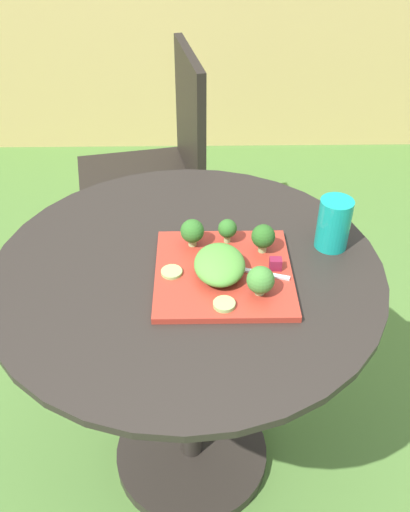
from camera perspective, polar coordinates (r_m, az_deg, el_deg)
name	(u,v)px	position (r m, az deg, el deg)	size (l,w,h in m)	color
ground_plane	(192,456)	(1.77, -1.35, -19.73)	(12.00, 12.00, 0.00)	#4C7533
bamboo_fence	(191,37)	(3.13, -1.41, 21.42)	(8.00, 0.08, 1.21)	tan
patio_table	(189,352)	(1.41, -1.62, -9.81)	(0.86, 0.86, 0.73)	#28231E
patio_chair	(162,157)	(2.08, -4.36, 10.03)	(0.52, 0.52, 0.90)	black
salad_plate	(223,273)	(1.19, 1.90, -1.75)	(0.29, 0.29, 0.01)	#AD3323
drinking_glass	(333,226)	(1.28, 12.96, 2.98)	(0.07, 0.07, 0.12)	#149989
fork	(246,270)	(1.18, 4.25, -1.46)	(0.15, 0.06, 0.00)	silver
lettuce_mound	(220,264)	(1.16, 1.50, -0.85)	(0.11, 0.14, 0.05)	#519338
broccoli_floret_0	(263,237)	(1.22, 5.96, 1.97)	(0.05, 0.05, 0.07)	#99B770
broccoli_floret_1	(227,229)	(1.24, 2.31, 2.78)	(0.04, 0.04, 0.06)	#99B770
broccoli_floret_2	(192,231)	(1.23, -1.31, 2.53)	(0.05, 0.05, 0.06)	#99B770
broccoli_floret_3	(260,280)	(1.11, 5.68, -2.47)	(0.06, 0.06, 0.06)	#99B770
cucumber_slice_0	(172,272)	(1.17, -3.42, -1.64)	(0.04, 0.04, 0.01)	#8EB766
cucumber_slice_1	(224,304)	(1.10, 1.97, -4.94)	(0.04, 0.04, 0.01)	#8EB766
beet_chunk_0	(276,264)	(1.19, 7.21, -0.80)	(0.03, 0.02, 0.03)	maroon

